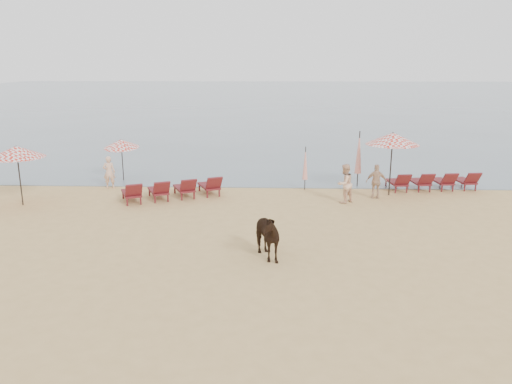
% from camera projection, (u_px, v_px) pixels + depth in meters
% --- Properties ---
extents(ground, '(120.00, 120.00, 0.00)m').
position_uv_depth(ground, '(249.00, 276.00, 13.77)').
color(ground, tan).
rests_on(ground, ground).
extents(sea, '(160.00, 140.00, 0.06)m').
position_uv_depth(sea, '(272.00, 95.00, 91.15)').
color(sea, '#51606B').
rests_on(sea, ground).
extents(lounger_cluster_left, '(4.44, 3.26, 0.65)m').
position_uv_depth(lounger_cluster_left, '(172.00, 189.00, 21.46)').
color(lounger_cluster_left, maroon).
rests_on(lounger_cluster_left, ground).
extents(lounger_cluster_right, '(4.11, 2.20, 0.62)m').
position_uv_depth(lounger_cluster_right, '(433.00, 181.00, 22.97)').
color(lounger_cluster_right, maroon).
rests_on(lounger_cluster_right, ground).
extents(umbrella_open_left_a, '(2.18, 2.18, 2.48)m').
position_uv_depth(umbrella_open_left_a, '(17.00, 152.00, 20.06)').
color(umbrella_open_left_a, black).
rests_on(umbrella_open_left_a, ground).
extents(umbrella_open_left_b, '(1.69, 1.73, 2.16)m').
position_uv_depth(umbrella_open_left_b, '(121.00, 144.00, 24.42)').
color(umbrella_open_left_b, black).
rests_on(umbrella_open_left_b, ground).
extents(umbrella_open_right, '(2.30, 2.30, 2.80)m').
position_uv_depth(umbrella_open_right, '(393.00, 139.00, 21.57)').
color(umbrella_open_right, black).
rests_on(umbrella_open_right, ground).
extents(umbrella_closed_left, '(0.25, 0.25, 2.02)m').
position_uv_depth(umbrella_closed_left, '(305.00, 163.00, 22.81)').
color(umbrella_closed_left, black).
rests_on(umbrella_closed_left, ground).
extents(umbrella_closed_right, '(0.32, 0.32, 2.64)m').
position_uv_depth(umbrella_closed_right, '(359.00, 153.00, 23.33)').
color(umbrella_closed_right, black).
rests_on(umbrella_closed_right, ground).
extents(cow, '(1.44, 1.91, 1.47)m').
position_uv_depth(cow, '(263.00, 235.00, 14.87)').
color(cow, black).
rests_on(cow, ground).
extents(beachgoer_left, '(0.62, 0.47, 1.52)m').
position_uv_depth(beachgoer_left, '(109.00, 172.00, 23.25)').
color(beachgoer_left, '#DFAA8B').
rests_on(beachgoer_left, ground).
extents(beachgoer_right_a, '(1.01, 1.00, 1.65)m').
position_uv_depth(beachgoer_right_a, '(345.00, 184.00, 20.78)').
color(beachgoer_right_a, '#E4B18E').
rests_on(beachgoer_right_a, ground).
extents(beachgoer_right_b, '(0.90, 0.44, 1.49)m').
position_uv_depth(beachgoer_right_b, '(376.00, 182.00, 21.47)').
color(beachgoer_right_b, tan).
rests_on(beachgoer_right_b, ground).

